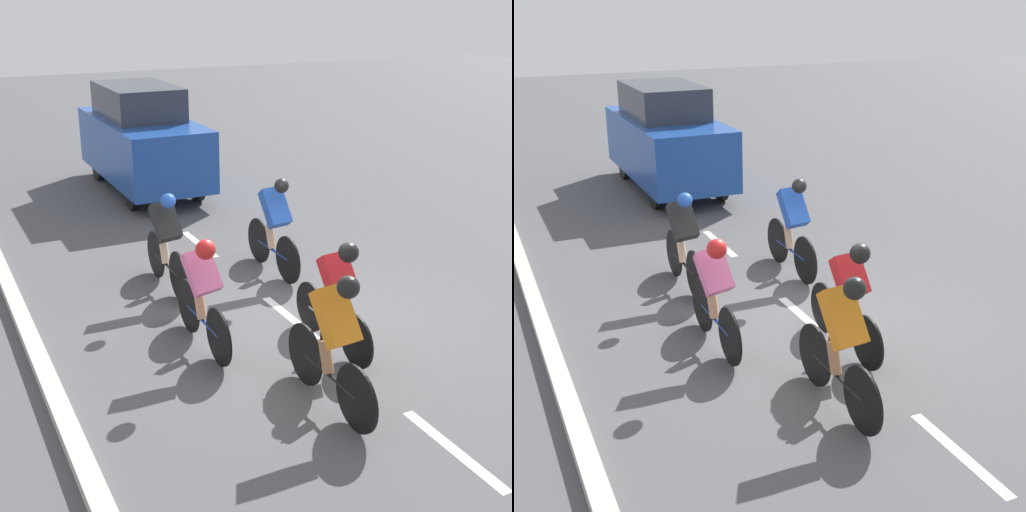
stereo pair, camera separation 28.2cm
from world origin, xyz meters
TOP-DOWN VIEW (x-y plane):
  - ground_plane at (0.00, 0.00)m, footprint 60.00×60.00m
  - lane_stripe_near at (0.00, 2.99)m, footprint 0.12×1.40m
  - lane_stripe_mid at (0.00, -0.21)m, footprint 0.12×1.40m
  - lane_stripe_far at (0.00, -3.41)m, footprint 0.12×1.40m
  - curb at (3.20, -0.21)m, footprint 0.20×25.91m
  - cyclist_orange at (0.66, 1.88)m, footprint 0.36×1.69m
  - cyclist_pink at (1.35, 0.12)m, footprint 0.39×1.64m
  - cyclist_black at (1.12, -1.80)m, footprint 0.36×1.68m
  - cyclist_red at (-0.04, 0.82)m, footprint 0.35×1.68m
  - cyclist_blue at (-0.53, -1.68)m, footprint 0.36×1.67m
  - support_car at (-0.27, -7.21)m, footprint 1.70×4.17m

SIDE VIEW (x-z plane):
  - ground_plane at x=0.00m, z-range 0.00..0.00m
  - lane_stripe_near at x=0.00m, z-range 0.00..0.01m
  - lane_stripe_mid at x=0.00m, z-range 0.00..0.01m
  - lane_stripe_far at x=0.00m, z-range 0.00..0.01m
  - curb at x=3.20m, z-range 0.00..0.14m
  - cyclist_black at x=1.12m, z-range 0.02..1.52m
  - cyclist_red at x=-0.04m, z-range 0.05..1.50m
  - cyclist_pink at x=1.35m, z-range 0.04..1.52m
  - cyclist_blue at x=-0.53m, z-range 0.02..1.56m
  - cyclist_orange at x=0.66m, z-range 0.03..1.60m
  - support_car at x=-0.27m, z-range 0.00..2.19m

